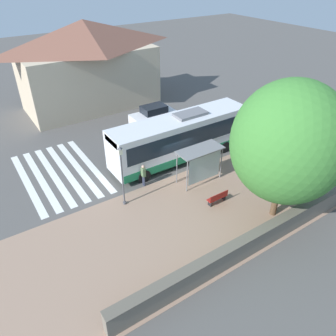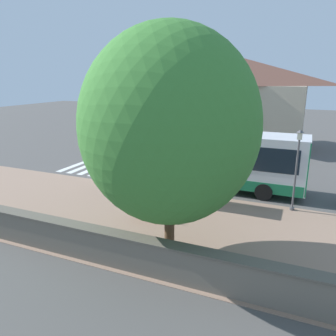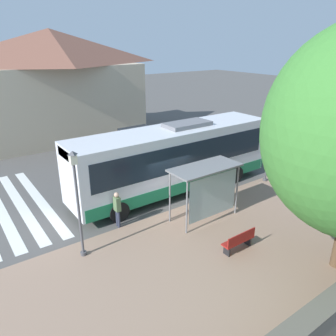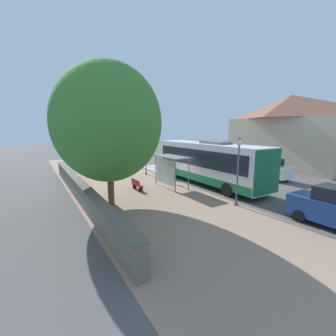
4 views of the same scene
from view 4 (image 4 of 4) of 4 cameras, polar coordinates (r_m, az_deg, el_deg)
The scene contains 13 objects.
ground_plane at distance 19.92m, azimuth 3.57°, elevation -3.95°, with size 120.00×120.00×0.00m, color #514F4C.
sidewalk_plaza at distance 17.79m, azimuth -8.42°, elevation -5.73°, with size 9.00×44.00×0.02m.
crosswalk_stripes at distance 28.87m, azimuth 2.92°, elevation 0.47°, with size 9.00×5.25×0.01m.
stone_wall at distance 16.51m, azimuth -21.54°, elevation -5.17°, with size 0.60×20.00×1.35m.
background_building at distance 31.76m, azimuth 28.27°, elevation 8.34°, with size 7.35×13.89×8.77m.
bus at distance 19.69m, azimuth 9.99°, elevation 1.55°, with size 2.77×11.66×3.78m.
bus_shelter at distance 18.17m, azimuth 0.47°, elevation 1.52°, with size 1.53×3.34×2.59m.
pedestrian at distance 22.35m, azimuth -0.67°, elevation 0.24°, with size 0.34×0.23×1.70m.
bench at distance 17.81m, azimuth -7.91°, elevation -4.17°, with size 0.40×1.50×0.88m.
street_lamp_near at distance 23.45m, azimuth -5.68°, elevation 4.50°, with size 0.28×0.28×4.32m.
street_lamp_far at distance 14.47m, azimuth 17.38°, elevation 0.59°, with size 0.28×0.28×4.31m.
shade_tree at distance 14.19m, azimuth -15.02°, elevation 11.01°, with size 6.47×6.47×8.70m.
parked_car_far_lane at distance 23.77m, azimuth 23.85°, elevation -0.11°, with size 1.94×4.40×2.01m.
Camera 4 is at (-11.18, -15.77, 4.83)m, focal length 24.00 mm.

